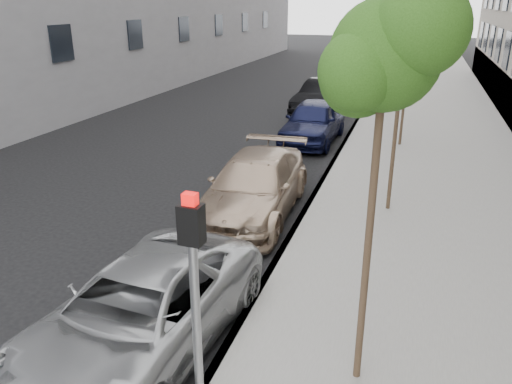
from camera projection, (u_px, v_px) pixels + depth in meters
The scene contains 11 objects.
sidewalk at pixel (429, 102), 26.89m from camera, with size 6.40×72.00×0.14m, color gray.
curb at pixel (370, 99), 27.78m from camera, with size 0.15×72.00×0.14m, color #9E9B93.
tree_near at pixel (388, 56), 5.57m from camera, with size 1.64×1.44×5.27m.
tree_mid at pixel (406, 44), 11.47m from camera, with size 1.51×1.31×4.87m.
tree_far at pixel (412, 32), 17.28m from camera, with size 1.61×1.41×4.84m.
signal_pole at pixel (195, 303), 5.27m from camera, with size 0.25×0.19×3.29m.
minivan at pixel (140, 312), 7.65m from camera, with size 2.33×5.05×1.40m, color #A3A6A8.
suv at pixel (254, 186), 12.72m from camera, with size 2.11×5.18×1.50m, color tan.
sedan_blue at pixel (313, 121), 19.34m from camera, with size 1.91×4.76×1.62m, color black.
sedan_black at pixel (323, 97), 24.34m from camera, with size 1.69×4.86×1.60m, color black.
sedan_rear at pixel (351, 83), 29.02m from camera, with size 1.95×4.79×1.39m, color #AAACB2.
Camera 1 is at (3.57, -4.42, 5.17)m, focal length 35.00 mm.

